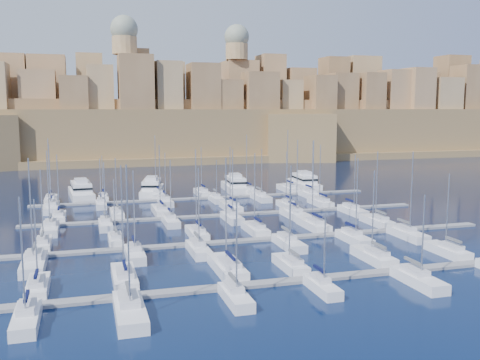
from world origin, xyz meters
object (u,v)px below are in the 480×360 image
object	(u,v)px
sailboat_4	(374,256)
motor_yacht_b	(152,189)
sailboat_2	(227,267)
motor_yacht_c	(235,185)
sailboat_0	(38,287)
motor_yacht_d	(304,182)
motor_yacht_a	(81,191)

from	to	relation	value
sailboat_4	motor_yacht_b	bearing A→B (deg)	108.87
sailboat_2	sailboat_4	distance (m)	22.07
motor_yacht_b	sailboat_2	bearing A→B (deg)	-88.50
sailboat_2	sailboat_4	size ratio (longest dim) A/B	1.17
sailboat_4	motor_yacht_b	distance (m)	73.81
motor_yacht_c	sailboat_0	bearing A→B (deg)	-122.53
sailboat_2	motor_yacht_b	world-z (taller)	sailboat_2
motor_yacht_b	motor_yacht_d	bearing A→B (deg)	0.20
motor_yacht_b	motor_yacht_c	world-z (taller)	same
sailboat_4	motor_yacht_a	world-z (taller)	sailboat_4
sailboat_2	motor_yacht_c	xyz separation A→B (m)	(20.52, 69.06, 0.95)
sailboat_0	motor_yacht_d	xyz separation A→B (m)	(64.98, 70.44, 1.01)
sailboat_0	sailboat_4	distance (m)	46.33
motor_yacht_c	motor_yacht_d	bearing A→B (deg)	0.60
motor_yacht_a	motor_yacht_d	xyz separation A→B (m)	(60.09, -0.37, 0.00)
motor_yacht_a	motor_yacht_b	xyz separation A→B (m)	(17.57, -0.52, -0.00)
sailboat_0	motor_yacht_d	world-z (taller)	sailboat_0
sailboat_2	motor_yacht_d	size ratio (longest dim) A/B	0.95
motor_yacht_c	motor_yacht_d	world-z (taller)	same
motor_yacht_c	sailboat_2	bearing A→B (deg)	-106.55
motor_yacht_a	motor_yacht_b	size ratio (longest dim) A/B	1.05
motor_yacht_a	motor_yacht_c	distance (m)	39.92
motor_yacht_b	sailboat_0	bearing A→B (deg)	-107.72
sailboat_2	sailboat_4	xyz separation A→B (m)	(22.05, -0.71, -0.03)
motor_yacht_c	motor_yacht_d	distance (m)	20.18
motor_yacht_a	motor_yacht_b	world-z (taller)	same
motor_yacht_a	sailboat_2	bearing A→B (deg)	-74.44
sailboat_0	motor_yacht_d	distance (m)	95.84
sailboat_2	motor_yacht_b	bearing A→B (deg)	91.50
sailboat_4	motor_yacht_a	size ratio (longest dim) A/B	0.77
sailboat_0	sailboat_4	size ratio (longest dim) A/B	0.86
sailboat_4	motor_yacht_a	bearing A→B (deg)	120.50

